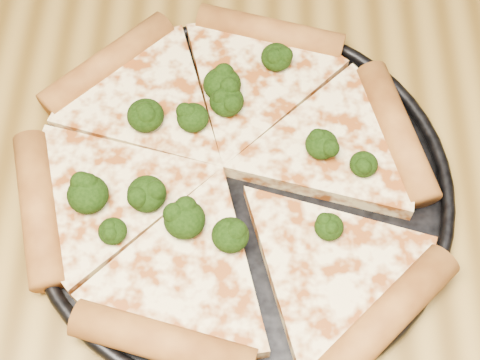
{
  "coord_description": "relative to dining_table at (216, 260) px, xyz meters",
  "views": [
    {
      "loc": [
        0.03,
        -0.25,
        1.24
      ],
      "look_at": [
        0.02,
        0.02,
        0.77
      ],
      "focal_mm": 53.54,
      "sensor_mm": 36.0,
      "label": 1
    }
  ],
  "objects": [
    {
      "name": "pizza",
      "position": [
        0.01,
        0.03,
        0.11
      ],
      "size": [
        0.34,
        0.34,
        0.03
      ],
      "rotation": [
        0.0,
        0.0,
        -0.26
      ],
      "color": "#FFE39C",
      "rests_on": "pizza_pan"
    },
    {
      "name": "dining_table",
      "position": [
        0.0,
        0.0,
        0.0
      ],
      "size": [
        1.2,
        0.9,
        0.75
      ],
      "color": "olive",
      "rests_on": "ground"
    },
    {
      "name": "broccoli_florets",
      "position": [
        -0.01,
        0.04,
        0.12
      ],
      "size": [
        0.23,
        0.19,
        0.02
      ],
      "color": "black",
      "rests_on": "pizza"
    },
    {
      "name": "pizza_pan",
      "position": [
        0.02,
        0.02,
        0.1
      ],
      "size": [
        0.33,
        0.33,
        0.02
      ],
      "color": "black",
      "rests_on": "dining_table"
    }
  ]
}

